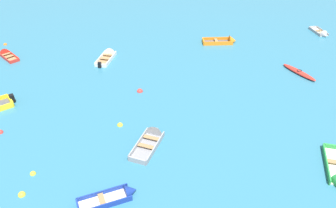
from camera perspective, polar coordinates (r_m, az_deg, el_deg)
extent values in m
ellipsoid|color=red|center=(31.61, 20.80, 4.93)|extent=(1.99, 3.40, 0.31)
torus|color=black|center=(31.54, 20.85, 5.16)|extent=(0.57, 0.57, 0.07)
cube|color=beige|center=(22.75, 26.02, -9.25)|extent=(2.07, 3.28, 0.09)
cube|color=#288C3D|center=(22.51, 24.65, -8.86)|extent=(1.15, 3.07, 0.35)
cube|color=#288C3D|center=(23.87, 25.56, -6.43)|extent=(1.13, 0.50, 0.35)
cube|color=yellow|center=(28.26, -24.56, 0.54)|extent=(0.81, 1.25, 0.42)
cube|color=black|center=(28.20, -24.36, 0.88)|extent=(0.46, 0.47, 0.59)
cube|color=gray|center=(21.81, -3.47, -7.09)|extent=(2.22, 3.01, 0.09)
cube|color=gray|center=(21.92, -4.89, -6.46)|extent=(1.36, 2.67, 0.36)
cube|color=gray|center=(21.55, -2.05, -7.18)|extent=(1.36, 2.67, 0.36)
cube|color=gray|center=(20.74, -5.11, -9.29)|extent=(1.07, 0.61, 0.36)
cone|color=gray|center=(22.79, -1.97, -4.43)|extent=(1.30, 1.09, 1.11)
cube|color=#937047|center=(21.57, -3.65, -6.92)|extent=(1.07, 0.73, 0.03)
cube|color=#937047|center=(22.17, -2.77, -5.56)|extent=(1.07, 0.73, 0.03)
cube|color=#99754C|center=(32.40, -10.20, 7.20)|extent=(1.74, 2.83, 0.08)
cube|color=white|center=(32.54, -11.09, 7.47)|extent=(0.91, 2.67, 0.34)
cube|color=white|center=(32.17, -9.35, 7.34)|extent=(0.91, 2.67, 0.34)
cube|color=white|center=(31.21, -11.11, 6.27)|extent=(1.01, 0.41, 0.34)
cone|color=white|center=(33.55, -9.36, 8.53)|extent=(1.15, 0.91, 1.00)
cube|color=#937047|center=(32.20, -10.33, 7.40)|extent=(0.98, 0.56, 0.03)
cube|color=#937047|center=(32.87, -9.83, 8.02)|extent=(0.98, 0.56, 0.03)
cube|color=black|center=(31.06, -11.21, 6.36)|extent=(0.33, 0.33, 0.47)
cube|color=#4C4C51|center=(35.69, 8.17, 10.00)|extent=(2.85, 1.20, 0.10)
cube|color=orange|center=(36.14, 8.05, 10.58)|extent=(2.92, 0.24, 0.40)
cube|color=orange|center=(35.13, 8.34, 9.85)|extent=(2.92, 0.24, 0.40)
cube|color=orange|center=(35.40, 5.83, 10.23)|extent=(0.18, 1.10, 0.40)
cone|color=orange|center=(35.93, 10.62, 10.22)|extent=(0.73, 1.11, 1.07)
cube|color=#937047|center=(35.58, 7.96, 10.34)|extent=(0.36, 1.01, 0.03)
cube|color=#99754C|center=(35.50, -24.72, 6.96)|extent=(2.13, 2.40, 0.07)
cube|color=red|center=(35.34, -25.40, 6.87)|extent=(1.60, 2.01, 0.29)
cube|color=red|center=(35.57, -24.14, 7.37)|extent=(1.60, 2.01, 0.29)
cube|color=red|center=(34.36, -23.96, 6.50)|extent=(0.72, 0.59, 0.29)
cone|color=red|center=(36.60, -25.56, 7.75)|extent=(1.01, 0.97, 0.83)
cube|color=#937047|center=(35.32, -24.71, 7.14)|extent=(0.77, 0.69, 0.03)
cube|color=#937047|center=(35.96, -25.16, 7.49)|extent=(0.77, 0.69, 0.03)
cube|color=beige|center=(19.06, -10.38, -15.45)|extent=(2.77, 1.56, 0.09)
cube|color=navy|center=(19.26, -10.74, -14.21)|extent=(2.65, 0.83, 0.35)
cube|color=navy|center=(18.66, -10.08, -16.20)|extent=(2.65, 0.83, 0.35)
cube|color=navy|center=(18.90, -14.62, -16.14)|extent=(0.34, 0.89, 0.35)
cone|color=navy|center=(19.11, -6.14, -14.09)|extent=(0.85, 1.02, 0.88)
cube|color=#937047|center=(18.89, -10.88, -15.15)|extent=(0.50, 0.87, 0.03)
cube|color=beige|center=(41.22, 23.55, 10.82)|extent=(1.09, 2.29, 0.06)
cube|color=gray|center=(41.45, 24.14, 10.95)|extent=(0.28, 2.31, 0.26)
cube|color=gray|center=(40.93, 23.02, 10.94)|extent=(0.28, 2.31, 0.26)
cube|color=gray|center=(42.07, 22.77, 11.59)|extent=(0.93, 0.18, 0.26)
cone|color=gray|center=(40.27, 24.46, 10.25)|extent=(0.95, 0.61, 0.91)
cube|color=#937047|center=(41.26, 23.51, 11.08)|extent=(0.87, 0.32, 0.03)
cube|color=#937047|center=(40.75, 24.00, 10.69)|extent=(0.87, 0.32, 0.03)
sphere|color=red|center=(25.50, -25.93, -4.26)|extent=(0.39, 0.39, 0.39)
sphere|color=yellow|center=(21.57, -21.37, -10.69)|extent=(0.34, 0.34, 0.34)
sphere|color=orange|center=(38.58, -25.25, 8.84)|extent=(0.35, 0.35, 0.35)
sphere|color=yellow|center=(23.80, -7.92, -3.50)|extent=(0.39, 0.39, 0.39)
sphere|color=yellow|center=(20.63, -22.96, -13.65)|extent=(0.40, 0.40, 0.40)
sphere|color=red|center=(27.26, -4.67, 2.08)|extent=(0.47, 0.47, 0.47)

